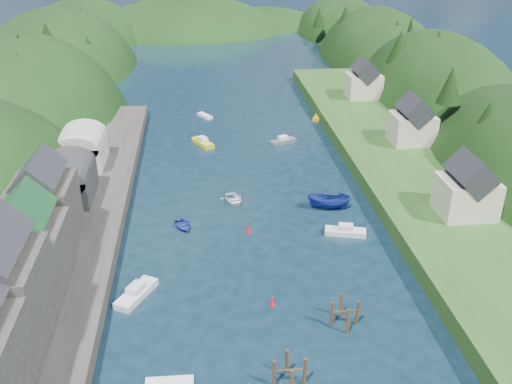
{
  "coord_description": "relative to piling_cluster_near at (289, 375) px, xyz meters",
  "views": [
    {
      "loc": [
        -7.2,
        -41.19,
        38.26
      ],
      "look_at": [
        0.0,
        28.0,
        4.0
      ],
      "focal_mm": 40.0,
      "sensor_mm": 36.0,
      "label": 1
    }
  ],
  "objects": [
    {
      "name": "piling_cluster_near",
      "position": [
        0.0,
        0.0,
        0.0
      ],
      "size": [
        3.31,
        3.08,
        3.45
      ],
      "color": "#382314",
      "rests_on": "ground"
    },
    {
      "name": "hillside_right",
      "position": [
        45.26,
        78.3,
        -8.57
      ],
      "size": [
        36.0,
        245.56,
        48.0
      ],
      "color": "black",
      "rests_on": "ground"
    },
    {
      "name": "right_bank_cottages",
      "position": [
        28.26,
        51.63,
        4.68
      ],
      "size": [
        9.0,
        59.24,
        8.41
      ],
      "color": "beige",
      "rests_on": "terrace_right"
    },
    {
      "name": "terrace_right",
      "position": [
        25.26,
        43.3,
        0.04
      ],
      "size": [
        16.0,
        120.0,
        2.4
      ],
      "primitive_type": "cube",
      "color": "#234719",
      "rests_on": "ground"
    },
    {
      "name": "terrace_left_grass",
      "position": [
        -30.74,
        23.3,
        0.09
      ],
      "size": [
        12.0,
        110.0,
        2.5
      ],
      "primitive_type": "cube",
      "color": "#234719",
      "rests_on": "ground"
    },
    {
      "name": "ground",
      "position": [
        0.26,
        53.3,
        -1.16
      ],
      "size": [
        600.0,
        600.0,
        0.0
      ],
      "primitive_type": "plane",
      "color": "black",
      "rests_on": "ground"
    },
    {
      "name": "moored_boats",
      "position": [
        -0.82,
        24.85,
        -0.51
      ],
      "size": [
        35.99,
        91.49,
        2.38
      ],
      "color": "silver",
      "rests_on": "ground"
    },
    {
      "name": "channel_buoy_near",
      "position": [
        0.02,
        11.6,
        -0.68
      ],
      "size": [
        0.7,
        0.7,
        1.1
      ],
      "color": "#AE0D1C",
      "rests_on": "ground"
    },
    {
      "name": "quayside_buildings",
      "position": [
        -25.74,
        9.69,
        5.93
      ],
      "size": [
        8.0,
        35.84,
        12.9
      ],
      "color": "#2D2B28",
      "rests_on": "quay_left"
    },
    {
      "name": "far_hills",
      "position": [
        1.47,
        177.31,
        -11.96
      ],
      "size": [
        103.0,
        68.0,
        44.0
      ],
      "color": "black",
      "rests_on": "ground"
    },
    {
      "name": "hill_trees",
      "position": [
        0.35,
        67.63,
        9.95
      ],
      "size": [
        92.05,
        151.08,
        12.31
      ],
      "color": "black",
      "rests_on": "ground"
    },
    {
      "name": "hillside_left",
      "position": [
        -44.74,
        78.3,
        -9.19
      ],
      "size": [
        44.0,
        245.56,
        52.0
      ],
      "color": "black",
      "rests_on": "ground"
    },
    {
      "name": "piling_cluster_far",
      "position": [
        6.92,
        7.62,
        0.01
      ],
      "size": [
        3.14,
        2.93,
        3.48
      ],
      "color": "#382314",
      "rests_on": "ground"
    },
    {
      "name": "quay_left",
      "position": [
        -23.74,
        23.3,
        -0.16
      ],
      "size": [
        12.0,
        110.0,
        2.0
      ],
      "primitive_type": "cube",
      "color": "#2D2B28",
      "rests_on": "ground"
    },
    {
      "name": "channel_buoy_far",
      "position": [
        -1.17,
        27.5,
        -0.68
      ],
      "size": [
        0.7,
        0.7,
        1.1
      ],
      "color": "#AE0D1C",
      "rests_on": "ground"
    },
    {
      "name": "boat_sheds",
      "position": [
        -25.74,
        42.3,
        4.11
      ],
      "size": [
        7.0,
        21.0,
        7.5
      ],
      "color": "#2D2D30",
      "rests_on": "quay_left"
    }
  ]
}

